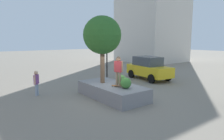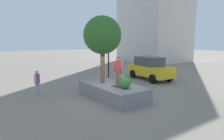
# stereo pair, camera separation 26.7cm
# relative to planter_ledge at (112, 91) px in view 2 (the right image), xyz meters

# --- Properties ---
(ground_plane) EXTENTS (120.00, 120.00, 0.00)m
(ground_plane) POSITION_rel_planter_ledge_xyz_m (0.40, -0.00, -0.41)
(ground_plane) COLOR gray
(planter_ledge) EXTENTS (4.68, 2.26, 0.83)m
(planter_ledge) POSITION_rel_planter_ledge_xyz_m (0.00, 0.00, 0.00)
(planter_ledge) COLOR gray
(planter_ledge) RESTS_ON ground
(plaza_tree) EXTENTS (2.38, 2.38, 4.20)m
(plaza_tree) POSITION_rel_planter_ledge_xyz_m (-0.78, -0.17, 3.40)
(plaza_tree) COLOR brown
(plaza_tree) RESTS_ON planter_ledge
(boxwood_shrub) EXTENTS (0.62, 0.62, 0.62)m
(boxwood_shrub) POSITION_rel_planter_ledge_xyz_m (1.27, 0.03, 0.72)
(boxwood_shrub) COLOR #3D7A33
(boxwood_shrub) RESTS_ON planter_ledge
(hedge_clump) EXTENTS (0.60, 0.60, 0.60)m
(hedge_clump) POSITION_rel_planter_ledge_xyz_m (0.29, 0.47, 0.71)
(hedge_clump) COLOR #4C8C3D
(hedge_clump) RESTS_ON planter_ledge
(skateboard) EXTENTS (0.79, 0.61, 0.07)m
(skateboard) POSITION_rel_planter_ledge_xyz_m (0.74, -0.10, 0.47)
(skateboard) COLOR brown
(skateboard) RESTS_ON planter_ledge
(skateboarder) EXTENTS (0.54, 0.36, 1.70)m
(skateboarder) POSITION_rel_planter_ledge_xyz_m (0.74, -0.10, 1.47)
(skateboarder) COLOR #847056
(skateboarder) RESTS_ON skateboard
(sedan_parked) EXTENTS (4.57, 2.44, 2.04)m
(sedan_parked) POSITION_rel_planter_ledge_xyz_m (-2.75, 6.19, 0.62)
(sedan_parked) COLOR gold
(sedan_parked) RESTS_ON ground
(traffic_light_median) EXTENTS (0.32, 0.36, 4.90)m
(traffic_light_median) POSITION_rel_planter_ledge_xyz_m (-5.74, 3.69, 2.90)
(traffic_light_median) COLOR black
(traffic_light_median) RESTS_ON ground
(bystander_watching) EXTENTS (0.45, 0.41, 1.61)m
(bystander_watching) POSITION_rel_planter_ledge_xyz_m (-3.23, -3.59, 0.52)
(bystander_watching) COLOR #8C9EB7
(bystander_watching) RESTS_ON ground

